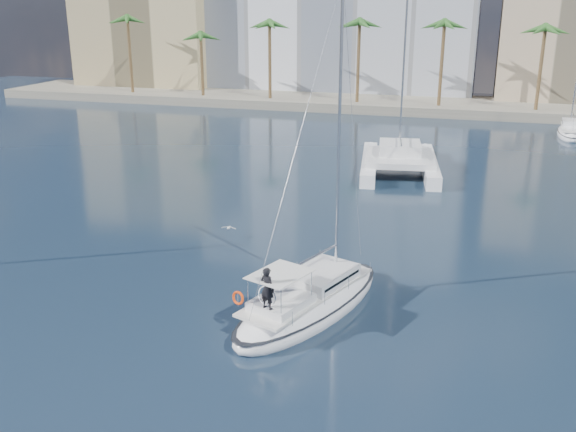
% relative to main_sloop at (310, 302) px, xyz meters
% --- Properties ---
extents(ground, '(160.00, 160.00, 0.00)m').
position_rel_main_sloop_xyz_m(ground, '(-3.41, 2.12, -0.51)').
color(ground, black).
rests_on(ground, ground).
extents(quay, '(120.00, 14.00, 1.20)m').
position_rel_main_sloop_xyz_m(quay, '(-3.41, 63.12, 0.09)').
color(quay, gray).
rests_on(quay, ground).
extents(building_modern, '(42.00, 16.00, 28.00)m').
position_rel_main_sloop_xyz_m(building_modern, '(-15.41, 75.12, 13.49)').
color(building_modern, white).
rests_on(building_modern, ground).
extents(building_tan_left, '(22.00, 14.00, 22.00)m').
position_rel_main_sloop_xyz_m(building_tan_left, '(-45.41, 71.12, 10.49)').
color(building_tan_left, tan).
rests_on(building_tan_left, ground).
extents(palm_left, '(3.60, 3.60, 12.30)m').
position_rel_main_sloop_xyz_m(palm_left, '(-37.41, 59.12, 9.78)').
color(palm_left, brown).
rests_on(palm_left, ground).
extents(palm_centre, '(3.60, 3.60, 12.30)m').
position_rel_main_sloop_xyz_m(palm_centre, '(-3.41, 59.12, 9.78)').
color(palm_centre, brown).
rests_on(palm_centre, ground).
extents(main_sloop, '(6.78, 11.13, 15.77)m').
position_rel_main_sloop_xyz_m(main_sloop, '(0.00, 0.00, 0.00)').
color(main_sloop, white).
rests_on(main_sloop, ground).
extents(catamaran, '(8.12, 13.46, 18.39)m').
position_rel_main_sloop_xyz_m(catamaran, '(0.57, 28.02, 0.66)').
color(catamaran, white).
rests_on(catamaran, ground).
extents(seagull, '(0.97, 0.42, 0.18)m').
position_rel_main_sloop_xyz_m(seagull, '(-7.30, 8.10, 0.23)').
color(seagull, silver).
rests_on(seagull, ground).
extents(moored_yacht_a, '(3.37, 9.52, 11.90)m').
position_rel_main_sloop_xyz_m(moored_yacht_a, '(16.59, 49.12, -0.51)').
color(moored_yacht_a, white).
rests_on(moored_yacht_a, ground).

